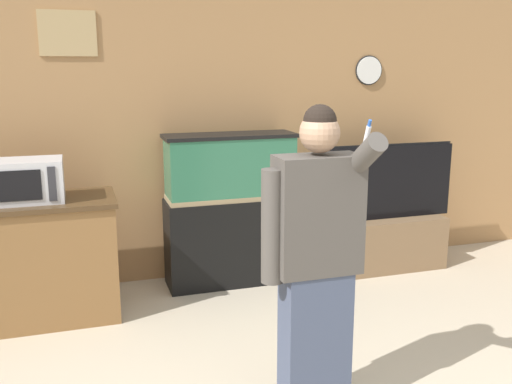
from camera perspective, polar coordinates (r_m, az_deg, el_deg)
wall_back_paneled at (r=4.97m, az=-6.51°, el=6.14°), size 10.00×0.08×2.60m
microwave at (r=4.33m, az=-22.14°, el=1.05°), size 0.52×0.36×0.30m
aquarium_on_stand at (r=4.86m, az=-2.56°, el=-1.78°), size 1.10×0.38×1.30m
tv_on_stand at (r=5.41m, az=12.97°, el=-3.87°), size 1.28×0.40×1.16m
person_standing at (r=2.95m, az=5.94°, el=-6.89°), size 0.52×0.40×1.66m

